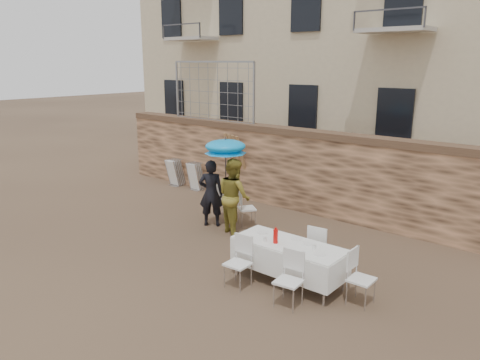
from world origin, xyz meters
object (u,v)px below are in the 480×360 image
Objects in this scene: umbrella at (226,149)px; chair_stack_right at (198,175)px; woman_dress at (234,196)px; table_chair_back at (320,248)px; man_suit at (211,193)px; banquet_table at (289,245)px; table_chair_front_left at (238,263)px; soda_bottle at (276,236)px; chair_stack_left at (179,171)px; couple_chair_right at (247,207)px; couple_chair_left at (226,202)px; table_chair_front_right at (288,280)px; table_chair_side at (361,278)px.

umbrella is 4.04m from chair_stack_right.
table_chair_back is (2.69, -0.58, -0.43)m from woman_dress.
banquet_table is (3.24, -1.38, -0.11)m from man_suit.
banquet_table is 2.19× the size of table_chair_front_left.
woman_dress reaches higher than man_suit.
table_chair_front_left is (-0.60, -0.75, -0.25)m from banquet_table.
soda_bottle is (3.04, -1.53, 0.07)m from man_suit.
chair_stack_left is 0.90m from chair_stack_right.
table_chair_back is (2.74, -1.13, 0.00)m from couple_chair_right.
woman_dress is 1.97× the size of chair_stack_left.
man_suit is 3.40m from soda_bottle.
banquet_table is (3.24, -1.93, 0.25)m from couple_chair_left.
table_chair_front_left is at bearing -39.47° from chair_stack_right.
umbrella is 1.62m from couple_chair_left.
man_suit is 3.52m from banquet_table.
couple_chair_left is 3.95m from chair_stack_left.
umbrella reaches higher than table_chair_front_left.
table_chair_front_left reaches higher than chair_stack_left.
soda_bottle is 0.28× the size of chair_stack_left.
woman_dress is 1.97× the size of chair_stack_right.
couple_chair_left is 3.71m from soda_bottle.
banquet_table is 7.71m from chair_stack_left.
umbrella is (-0.35, 0.10, 1.08)m from woman_dress.
chair_stack_right is at bearing 146.55° from soda_bottle.
table_chair_front_right is (0.70, -0.60, -0.43)m from soda_bottle.
banquet_table is at bearing -31.50° from chair_stack_right.
table_chair_back and table_chair_side have the same top height.
woman_dress is at bearing 146.32° from soda_bottle.
chair_stack_right is (-2.66, 1.69, -0.02)m from couple_chair_left.
soda_bottle is 0.28× the size of chair_stack_right.
table_chair_front_left is (2.64, -2.68, 0.00)m from couple_chair_left.
soda_bottle is at bearing 98.53° from table_chair_side.
table_chair_front_right is 1.58m from table_chair_back.
man_suit is 1.75× the size of couple_chair_left.
table_chair_front_right is 1.04× the size of chair_stack_right.
umbrella is at bearing 160.76° from man_suit.
woman_dress is 2.85m from banquet_table.
chair_stack_right is at bearing 145.04° from umbrella.
banquet_table is 1.43m from table_chair_side.
couple_chair_right is 1.00× the size of table_chair_front_right.
chair_stack_right is at bearing -25.75° from couple_chair_left.
soda_bottle is 0.27× the size of table_chair_side.
couple_chair_right is 3.31m from table_chair_front_left.
table_chair_front_right is at bearing -30.88° from chair_stack_left.
man_suit is 1.75× the size of table_chair_side.
table_chair_back is at bearing 137.20° from man_suit.
man_suit is 1.75× the size of table_chair_back.
man_suit is 1.82× the size of chair_stack_right.
umbrella is 3.50m from table_chair_front_left.
banquet_table is at bearing 93.73° from table_chair_side.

